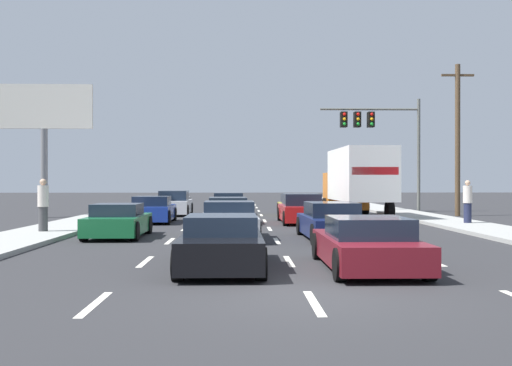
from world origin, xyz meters
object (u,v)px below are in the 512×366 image
Objects in this scene: roadside_billboard at (44,120)px; car_maroon at (367,245)px; box_truck at (357,179)px; car_yellow at (295,206)px; pedestrian_near_corner at (43,205)px; traffic_signal_mast at (374,128)px; utility_pole_mid at (458,138)px; car_blue at (153,210)px; car_gray at (228,204)px; car_tan at (228,211)px; car_navy at (331,222)px; pedestrian_mid_block at (468,201)px; car_white at (174,204)px; car_silver at (229,222)px; car_black at (222,244)px; car_green at (118,222)px; car_red at (301,210)px.

car_maroon is at bearing -55.78° from roadside_billboard.
car_yellow is at bearing 138.63° from box_truck.
car_maroon is 2.40× the size of pedestrian_near_corner.
utility_pole_mid reaches higher than traffic_signal_mast.
car_blue is 0.97× the size of car_gray.
car_gray is 7.56m from car_tan.
car_yellow reaches higher than car_maroon.
car_yellow is at bearing -20.22° from car_gray.
box_truck reaches higher than car_gray.
car_navy is 8.87m from pedestrian_mid_block.
car_blue reaches higher than car_navy.
car_white is 13.31m from traffic_signal_mast.
car_black is at bearing -90.19° from car_silver.
car_white is 1.11× the size of car_blue.
box_truck is 1.00× the size of utility_pole_mid.
box_truck is at bearing 17.74° from car_blue.
car_green is at bearing -116.62° from car_tan.
utility_pole_mid reaches higher than car_red.
pedestrian_near_corner reaches higher than pedestrian_mid_block.
traffic_signal_mast is (2.27, 6.35, 3.23)m from box_truck.
car_silver reaches higher than car_green.
pedestrian_near_corner is 1.02× the size of pedestrian_mid_block.
car_maroon is (-0.24, -6.82, -0.04)m from car_navy.
traffic_signal_mast reaches higher than car_white.
roadside_billboard reaches higher than car_blue.
car_yellow is at bearing 7.87° from roadside_billboard.
roadside_billboard is (-6.55, -2.36, 4.50)m from car_white.
car_red reaches higher than car_silver.
utility_pole_mid is (12.30, 13.22, 3.74)m from car_silver.
utility_pole_mid is at bearing 73.31° from pedestrian_mid_block.
car_red is 0.65× the size of traffic_signal_mast.
car_yellow is 6.37m from car_red.
traffic_signal_mast is at bearing 14.86° from car_white.
pedestrian_mid_block is at bearing -51.69° from car_yellow.
car_silver is 0.92× the size of car_navy.
car_gray is 14.26m from pedestrian_mid_block.
car_navy reaches higher than car_maroon.
car_navy is at bearing 62.91° from car_black.
car_tan is 7.66m from box_truck.
car_black is at bearing -89.17° from car_gray.
car_blue is at bearing -92.73° from car_white.
car_black is at bearing -99.42° from car_yellow.
utility_pole_mid is 4.50× the size of pedestrian_near_corner.
car_white reaches higher than car_green.
car_red is 11.33m from utility_pole_mid.
car_red is 1.04× the size of car_maroon.
car_silver is (0.34, -15.44, -0.01)m from car_gray.
pedestrian_mid_block is at bearing 29.49° from car_silver.
roadside_billboard reaches higher than car_gray.
roadside_billboard reaches higher than car_white.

